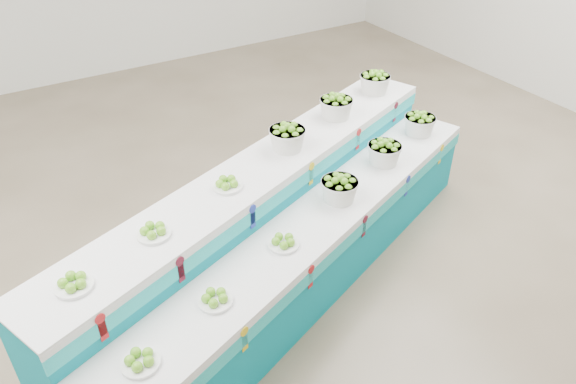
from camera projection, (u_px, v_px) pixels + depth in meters
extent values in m
plane|color=brown|center=(270.00, 246.00, 5.27)|extent=(10.00, 10.00, 0.00)
cylinder|color=white|center=(140.00, 359.00, 3.24)|extent=(0.31, 0.31, 0.09)
cylinder|color=white|center=(215.00, 297.00, 3.66)|extent=(0.31, 0.31, 0.09)
cylinder|color=white|center=(283.00, 241.00, 4.14)|extent=(0.31, 0.31, 0.09)
cylinder|color=white|center=(73.00, 282.00, 3.35)|extent=(0.31, 0.31, 0.09)
cylinder|color=white|center=(153.00, 230.00, 3.76)|extent=(0.31, 0.31, 0.09)
cylinder|color=white|center=(227.00, 183.00, 4.24)|extent=(0.31, 0.31, 0.09)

